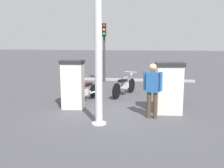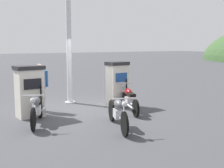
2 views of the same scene
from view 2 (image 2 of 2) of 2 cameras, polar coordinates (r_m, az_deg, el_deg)
name	(u,v)px [view 2 (image 2 of 2)]	position (r m, az deg, el deg)	size (l,w,h in m)	color
ground_plane	(76,111)	(10.20, -7.04, -5.18)	(120.00, 120.00, 0.00)	#424247
fuel_pump_near	(30,91)	(9.47, -15.82, -1.36)	(0.70, 0.94, 1.62)	silver
fuel_pump_far	(117,84)	(10.65, 1.03, 0.02)	(0.61, 0.85, 1.65)	silver
motorcycle_near_pump	(37,108)	(8.62, -14.50, -4.58)	(1.95, 0.96, 0.96)	black
motorcycle_far_pump	(129,99)	(9.88, 3.33, -2.96)	(1.94, 0.81, 0.92)	black
motorcycle_extra	(118,111)	(7.93, 1.15, -5.41)	(2.05, 0.84, 0.96)	black
attendant_person	(40,84)	(10.17, -13.98, -0.05)	(0.28, 0.58, 1.63)	#473828
canopy_support_pole	(69,55)	(11.34, -8.41, 5.69)	(0.40, 0.40, 3.90)	silver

